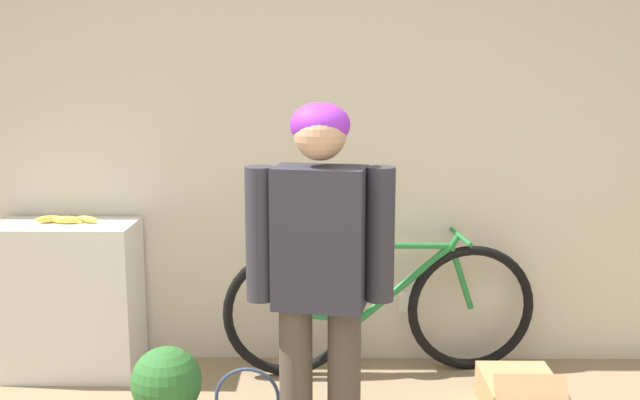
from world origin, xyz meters
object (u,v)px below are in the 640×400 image
person (320,264)px  potted_plant (167,394)px  cardboard_box (520,395)px  bicycle (380,307)px  banana (66,219)px

person → potted_plant: bearing=173.9°
cardboard_box → potted_plant: (-1.66, -0.42, 0.19)m
bicycle → potted_plant: size_ratio=3.54×
banana → bicycle: bearing=0.4°
person → bicycle: (0.32, 1.11, -0.55)m
banana → potted_plant: 1.29m
cardboard_box → banana: bearing=168.7°
cardboard_box → person: bearing=-147.8°
person → banana: person is taller
banana → cardboard_box: banana is taller
banana → potted_plant: (0.72, -0.89, -0.60)m
bicycle → cardboard_box: bicycle is taller
person → potted_plant: person is taller
banana → cardboard_box: bearing=-11.3°
person → banana: size_ratio=4.38×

